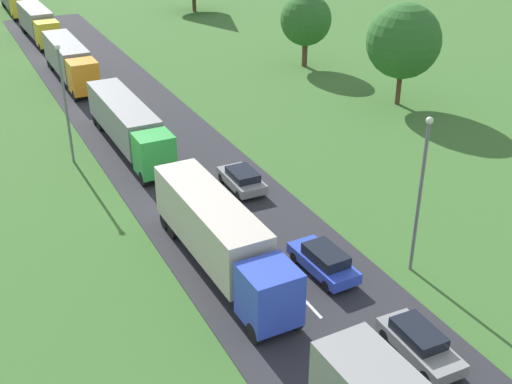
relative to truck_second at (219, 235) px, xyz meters
The scene contains 13 objects.
road 5.16m from the truck_second, 56.04° to the right, with size 10.00×140.00×0.06m, color #2B2B30.
lane_marking_centre 8.95m from the truck_second, 72.46° to the right, with size 0.16×119.56×0.01m.
truck_second is the anchor object (origin of this frame).
truck_third 17.68m from the truck_second, 88.58° to the left, with size 2.57×13.74×3.41m.
truck_fourth 36.07m from the truck_second, 89.68° to the left, with size 2.52×13.16×3.59m.
truck_fifth 53.67m from the truck_second, 89.63° to the left, with size 2.78×12.26×3.62m.
car_second 11.34m from the truck_second, 63.41° to the right, with size 1.82×4.31×1.39m.
car_third 5.62m from the truck_second, 30.99° to the right, with size 1.95×4.48×1.51m.
car_fourth 9.45m from the truck_second, 57.32° to the left, with size 1.93×4.14×1.38m.
lamppost_second 10.46m from the truck_second, 26.23° to the right, with size 0.36×0.36×8.62m.
lamppost_third 17.90m from the truck_second, 102.68° to the left, with size 0.36×0.36×8.49m.
tree_pine 38.20m from the truck_second, 52.83° to the left, with size 5.21×5.21×7.42m.
tree_ash 29.82m from the truck_second, 34.22° to the left, with size 6.38×6.38×8.81m.
Camera 1 is at (-13.77, 1.92, 19.59)m, focal length 45.47 mm.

